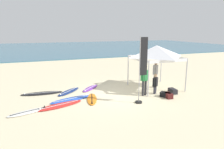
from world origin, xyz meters
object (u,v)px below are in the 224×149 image
(gear_bag_near_tent, at_px, (173,91))
(gear_bag_on_sand, at_px, (168,95))
(surfboard_orange, at_px, (92,99))
(gear_bag_by_pole, at_px, (166,95))
(surfboard_black, at_px, (42,93))
(person_black, at_px, (155,83))
(surfboard_blue, at_px, (71,99))
(person_grey, at_px, (155,73))
(canopy_tent, at_px, (157,51))
(surfboard_white, at_px, (29,112))
(person_green, at_px, (145,79))
(surfboard_red, at_px, (60,105))
(surfboard_purple, at_px, (90,88))
(banner_flag, at_px, (141,73))
(surfboard_navy, at_px, (69,92))

(gear_bag_near_tent, relative_size, gear_bag_on_sand, 1.00)
(surfboard_orange, bearing_deg, gear_bag_by_pole, -15.23)
(surfboard_black, height_order, person_black, person_black)
(surfboard_blue, bearing_deg, person_grey, 5.01)
(canopy_tent, distance_m, surfboard_white, 8.06)
(surfboard_orange, xyz_separation_m, person_green, (3.00, -0.37, 0.95))
(surfboard_blue, xyz_separation_m, person_black, (4.81, -0.68, 0.62))
(surfboard_orange, height_order, person_green, person_green)
(surfboard_red, bearing_deg, surfboard_purple, 47.42)
(banner_flag, bearing_deg, surfboard_black, 144.21)
(surfboard_white, bearing_deg, canopy_tent, 10.32)
(surfboard_navy, relative_size, surfboard_black, 0.75)
(surfboard_blue, distance_m, gear_bag_by_pole, 5.23)
(surfboard_white, height_order, surfboard_black, same)
(surfboard_black, relative_size, person_green, 1.40)
(surfboard_purple, height_order, person_green, person_green)
(person_grey, bearing_deg, surfboard_navy, 169.94)
(surfboard_purple, distance_m, surfboard_white, 4.55)
(surfboard_red, relative_size, gear_bag_on_sand, 4.13)
(surfboard_blue, height_order, person_green, person_green)
(surfboard_orange, xyz_separation_m, surfboard_red, (-1.75, -0.36, -0.00))
(surfboard_purple, distance_m, banner_flag, 4.13)
(surfboard_navy, distance_m, gear_bag_near_tent, 6.23)
(banner_flag, bearing_deg, gear_bag_by_pole, 8.68)
(person_black, bearing_deg, surfboard_blue, 172.01)
(gear_bag_near_tent, height_order, gear_bag_by_pole, same)
(surfboard_blue, xyz_separation_m, banner_flag, (3.28, -1.72, 1.54))
(gear_bag_near_tent, bearing_deg, surfboard_blue, 170.26)
(person_green, bearing_deg, gear_bag_near_tent, -8.27)
(person_green, bearing_deg, person_black, 4.92)
(canopy_tent, xyz_separation_m, surfboard_white, (-7.59, -1.38, -2.35))
(surfboard_red, bearing_deg, surfboard_navy, 69.66)
(person_grey, relative_size, gear_bag_by_pole, 2.85)
(surfboard_purple, distance_m, gear_bag_by_pole, 4.71)
(person_black, relative_size, banner_flag, 0.35)
(surfboard_orange, relative_size, person_green, 1.17)
(surfboard_white, height_order, person_black, person_black)
(person_black, bearing_deg, gear_bag_by_pole, -74.50)
(surfboard_navy, relative_size, gear_bag_on_sand, 2.98)
(surfboard_black, height_order, person_grey, person_grey)
(gear_bag_near_tent, distance_m, gear_bag_on_sand, 0.95)
(surfboard_purple, relative_size, person_black, 1.39)
(surfboard_navy, xyz_separation_m, surfboard_black, (-1.54, 0.22, -0.00))
(surfboard_navy, bearing_deg, surfboard_black, 171.73)
(surfboard_orange, height_order, surfboard_blue, same)
(canopy_tent, relative_size, surfboard_black, 1.15)
(surfboard_blue, bearing_deg, surfboard_red, -134.08)
(surfboard_red, xyz_separation_m, person_grey, (6.25, 1.21, 0.95))
(person_black, distance_m, gear_bag_by_pole, 0.96)
(surfboard_black, bearing_deg, gear_bag_near_tent, -20.23)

